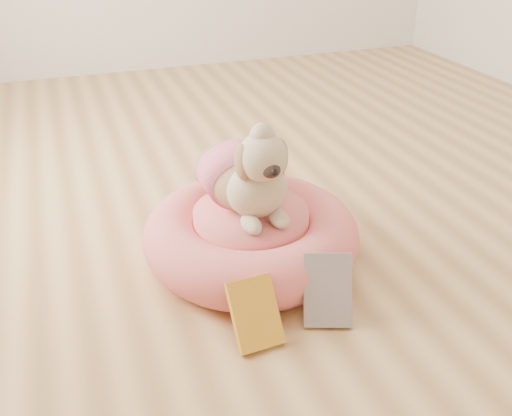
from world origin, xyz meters
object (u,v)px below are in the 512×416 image
object	(u,v)px
pet_bed	(251,235)
dog	(246,159)
book_yellow	(255,313)
book_white	(328,290)

from	to	relation	value
pet_bed	dog	world-z (taller)	dog
pet_bed	dog	size ratio (longest dim) A/B	1.55
pet_bed	book_yellow	distance (m)	0.42
pet_bed	book_white	xyz separation A→B (m)	(0.11, -0.39, 0.01)
book_yellow	book_white	bearing A→B (deg)	-0.37
book_yellow	book_white	world-z (taller)	book_white
pet_bed	book_yellow	world-z (taller)	pet_bed
book_yellow	book_white	size ratio (longest dim) A/B	0.92
dog	book_yellow	world-z (taller)	dog
pet_bed	book_white	world-z (taller)	book_white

